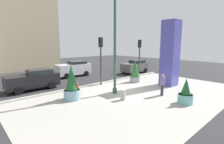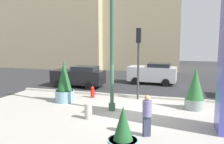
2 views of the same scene
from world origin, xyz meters
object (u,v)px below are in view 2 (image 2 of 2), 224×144
at_px(potted_plant_near_right, 123,139).
at_px(fire_hydrant, 93,92).
at_px(lamp_post, 112,42).
at_px(pedestrian_by_curb, 147,114).
at_px(car_intersection, 79,76).
at_px(traffic_light_far_side, 138,52).
at_px(car_curb_east, 153,73).
at_px(potted_plant_near_left, 195,90).
at_px(potted_plant_by_pillar, 64,84).
at_px(concrete_bollard, 88,111).

relative_size(potted_plant_near_right, fire_hydrant, 2.30).
bearing_deg(lamp_post, pedestrian_by_curb, -51.86).
height_order(car_intersection, pedestrian_by_curb, car_intersection).
distance_m(potted_plant_near_right, traffic_light_far_side, 8.17).
bearing_deg(potted_plant_near_right, fire_hydrant, 117.73).
bearing_deg(car_intersection, car_curb_east, 28.80).
distance_m(potted_plant_near_left, traffic_light_far_side, 4.15).
bearing_deg(lamp_post, potted_plant_by_pillar, 164.28).
distance_m(traffic_light_far_side, car_curb_east, 6.12).
bearing_deg(fire_hydrant, pedestrian_by_curb, -50.83).
bearing_deg(concrete_bollard, car_curb_east, 79.45).
bearing_deg(potted_plant_by_pillar, concrete_bollard, -44.56).
height_order(car_intersection, car_curb_east, car_curb_east).
bearing_deg(concrete_bollard, potted_plant_near_left, 31.93).
xyz_separation_m(traffic_light_far_side, car_curb_east, (0.30, 5.74, -2.10)).
xyz_separation_m(potted_plant_near_left, traffic_light_far_side, (-3.38, 1.39, 1.96)).
bearing_deg(potted_plant_by_pillar, pedestrian_by_curb, -34.44).
relative_size(potted_plant_near_right, car_curb_east, 0.41).
bearing_deg(fire_hydrant, car_intersection, 127.25).
bearing_deg(potted_plant_by_pillar, car_intersection, 103.78).
height_order(potted_plant_by_pillar, pedestrian_by_curb, potted_plant_by_pillar).
xyz_separation_m(potted_plant_by_pillar, traffic_light_far_side, (4.19, 1.96, 1.93)).
bearing_deg(potted_plant_near_left, traffic_light_far_side, 157.62).
distance_m(potted_plant_near_right, pedestrian_by_curb, 2.07).
relative_size(car_curb_east, pedestrian_by_curb, 2.52).
relative_size(fire_hydrant, traffic_light_far_side, 0.17).
bearing_deg(lamp_post, car_intersection, 128.63).
relative_size(traffic_light_far_side, car_curb_east, 1.08).
distance_m(fire_hydrant, traffic_light_far_side, 4.00).
relative_size(fire_hydrant, car_curb_east, 0.18).
distance_m(lamp_post, concrete_bollard, 3.74).
distance_m(potted_plant_near_left, car_intersection, 9.59).
xyz_separation_m(potted_plant_near_right, concrete_bollard, (-2.50, 3.27, -0.30)).
height_order(traffic_light_far_side, car_curb_east, traffic_light_far_side).
relative_size(lamp_post, potted_plant_near_left, 3.30).
relative_size(lamp_post, potted_plant_near_right, 4.35).
distance_m(potted_plant_near_left, pedestrian_by_curb, 4.82).
relative_size(potted_plant_near_left, car_curb_east, 0.55).
xyz_separation_m(lamp_post, potted_plant_by_pillar, (-3.29, 0.93, -2.56)).
distance_m(concrete_bollard, car_intersection, 8.07).
bearing_deg(car_intersection, fire_hydrant, -52.75).
height_order(potted_plant_near_left, fire_hydrant, potted_plant_near_left).
height_order(potted_plant_near_left, potted_plant_near_right, potted_plant_near_left).
height_order(concrete_bollard, pedestrian_by_curb, pedestrian_by_curb).
bearing_deg(traffic_light_far_side, pedestrian_by_curb, -76.67).
xyz_separation_m(potted_plant_near_left, concrete_bollard, (-4.99, -3.11, -0.70)).
xyz_separation_m(lamp_post, potted_plant_near_left, (4.27, 1.49, -2.60)).
height_order(fire_hydrant, traffic_light_far_side, traffic_light_far_side).
distance_m(fire_hydrant, car_intersection, 3.97).
relative_size(lamp_post, pedestrian_by_curb, 4.55).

